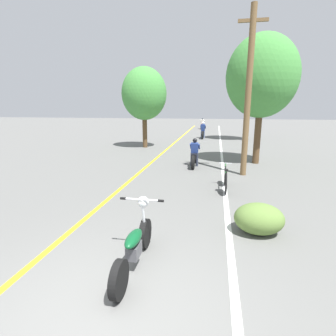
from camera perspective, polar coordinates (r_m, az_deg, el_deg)
name	(u,v)px	position (r m, az deg, el deg)	size (l,w,h in m)	color
ground_plane	(96,317)	(4.23, -15.36, -28.75)	(120.00, 120.00, 0.00)	#60605E
lane_stripe_center	(163,152)	(16.51, -0.99, 3.48)	(0.14, 48.00, 0.01)	yellow
lane_stripe_edge	(222,154)	(16.20, 11.58, 3.02)	(0.14, 48.00, 0.01)	white
utility_pole	(248,92)	(11.14, 17.09, 15.48)	(1.10, 0.24, 6.51)	brown
roadside_tree_right_near	(262,77)	(13.79, 19.79, 18.19)	(3.36, 3.02, 6.13)	#513A23
roadside_tree_right_far	(248,81)	(23.33, 17.02, 17.60)	(3.48, 3.13, 6.82)	#513A23
roadside_tree_left	(144,94)	(18.42, -5.22, 15.75)	(3.05, 2.75, 5.40)	#513A23
roadside_bush	(259,219)	(6.32, 19.18, -10.37)	(1.10, 0.88, 0.70)	#5B7A38
motorcycle_foreground	(135,244)	(4.86, -7.21, -16.15)	(0.85, 2.07, 1.12)	black
motorcycle_rider_lead	(194,156)	(12.65, 5.79, 2.72)	(0.50, 2.06, 1.34)	black
motorcycle_rider_mid	(203,132)	(24.04, 7.60, 7.76)	(0.50, 2.10, 1.48)	black
motorcycle_rider_far	(202,125)	(34.13, 7.47, 9.30)	(0.50, 2.09, 1.39)	black
bicycle_parked	(226,179)	(9.24, 12.42, -2.25)	(0.44, 1.76, 0.84)	black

